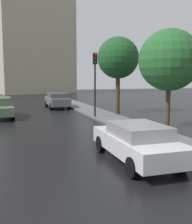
% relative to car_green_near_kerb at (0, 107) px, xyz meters
% --- Properties ---
extents(ground, '(120.00, 120.00, 0.00)m').
position_rel_car_green_near_kerb_xyz_m(ground, '(2.02, -15.31, -0.73)').
color(ground, black).
extents(car_green_near_kerb, '(1.94, 4.58, 1.41)m').
position_rel_car_green_near_kerb_xyz_m(car_green_near_kerb, '(0.00, 0.00, 0.00)').
color(car_green_near_kerb, slate).
rests_on(car_green_near_kerb, ground).
extents(car_white_mid_road, '(1.83, 4.29, 1.28)m').
position_rel_car_green_near_kerb_xyz_m(car_white_mid_road, '(4.61, -12.16, -0.05)').
color(car_white_mid_road, silver).
rests_on(car_white_mid_road, ground).
extents(car_grey_behind_camera, '(1.82, 4.60, 1.40)m').
position_rel_car_green_near_kerb_xyz_m(car_grey_behind_camera, '(4.96, 5.02, 0.02)').
color(car_grey_behind_camera, slate).
rests_on(car_grey_behind_camera, ground).
extents(traffic_light, '(0.26, 0.39, 4.32)m').
position_rel_car_green_near_kerb_xyz_m(traffic_light, '(6.25, -2.58, 2.40)').
color(traffic_light, black).
rests_on(traffic_light, sidewalk_strip).
extents(street_tree_near, '(3.29, 3.29, 6.03)m').
position_rel_car_green_near_kerb_xyz_m(street_tree_near, '(9.01, 0.01, 3.62)').
color(street_tree_near, '#4C3823').
rests_on(street_tree_near, ground).
extents(street_tree_mid, '(3.36, 3.36, 5.43)m').
position_rel_car_green_near_kerb_xyz_m(street_tree_mid, '(9.00, -7.19, 3.00)').
color(street_tree_mid, '#4C3823').
rests_on(street_tree_mid, ground).
extents(distant_tower, '(14.46, 12.51, 30.19)m').
position_rel_car_green_near_kerb_xyz_m(distant_tower, '(5.54, 32.48, 11.33)').
color(distant_tower, '#B2A88E').
rests_on(distant_tower, ground).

